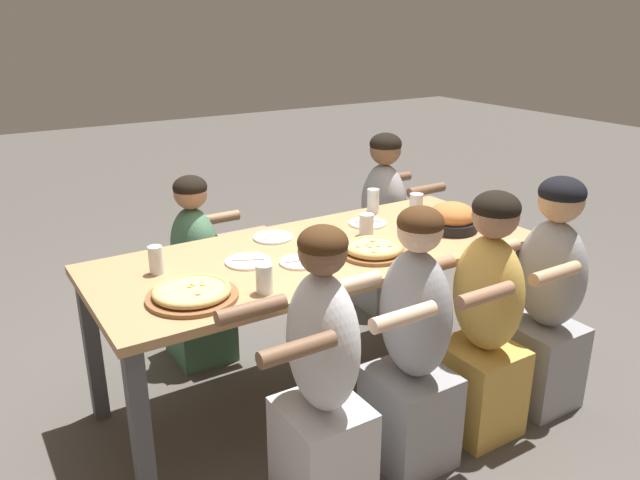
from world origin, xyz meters
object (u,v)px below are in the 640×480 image
(pizza_board_second, at_px, (192,293))
(diner_far_midleft, at_px, (197,279))
(drinking_glass_c, at_px, (264,280))
(drinking_glass_a, at_px, (156,261))
(drinking_glass_e, at_px, (366,226))
(diner_near_center, at_px, (412,353))
(diner_near_midleft, at_px, (322,385))
(diner_near_right, at_px, (547,303))
(empty_plate_c, at_px, (273,237))
(diner_near_midright, at_px, (484,326))
(diner_far_right, at_px, (383,229))
(drinking_glass_b, at_px, (416,204))
(empty_plate_b, at_px, (367,223))
(skillet_bowl, at_px, (452,218))
(empty_plate_d, at_px, (300,262))
(empty_plate_a, at_px, (248,261))
(pizza_board_main, at_px, (373,249))
(drinking_glass_d, at_px, (373,203))

(pizza_board_second, bearing_deg, diner_far_midleft, 68.54)
(drinking_glass_c, bearing_deg, drinking_glass_a, 125.73)
(drinking_glass_e, bearing_deg, diner_near_center, -110.97)
(diner_near_midleft, relative_size, diner_near_right, 1.00)
(drinking_glass_c, bearing_deg, empty_plate_c, 59.08)
(diner_near_midright, bearing_deg, diner_far_right, -18.53)
(diner_near_midright, bearing_deg, diner_near_midleft, 90.00)
(drinking_glass_b, distance_m, diner_near_midleft, 1.51)
(empty_plate_b, relative_size, drinking_glass_a, 1.62)
(skillet_bowl, relative_size, drinking_glass_c, 3.21)
(pizza_board_second, xyz_separation_m, diner_far_right, (1.63, 0.86, -0.27))
(diner_near_center, relative_size, diner_near_midleft, 1.00)
(empty_plate_d, bearing_deg, diner_near_midleft, -112.59)
(diner_near_midleft, bearing_deg, drinking_glass_b, -53.63)
(empty_plate_a, height_order, diner_near_right, diner_near_right)
(pizza_board_main, bearing_deg, empty_plate_d, 165.43)
(empty_plate_c, distance_m, drinking_glass_b, 0.90)
(pizza_board_main, height_order, empty_plate_b, pizza_board_main)
(pizza_board_main, distance_m, diner_near_right, 0.89)
(pizza_board_second, height_order, diner_far_right, diner_far_right)
(drinking_glass_b, distance_m, drinking_glass_e, 0.49)
(diner_near_center, bearing_deg, empty_plate_b, -24.17)
(drinking_glass_e, relative_size, diner_far_right, 0.10)
(diner_near_midright, bearing_deg, drinking_glass_c, 68.21)
(empty_plate_c, height_order, diner_far_right, diner_far_right)
(pizza_board_main, relative_size, diner_far_right, 0.27)
(empty_plate_c, xyz_separation_m, empty_plate_d, (-0.05, -0.36, 0.00))
(diner_near_center, distance_m, diner_near_midleft, 0.45)
(drinking_glass_c, height_order, diner_near_midleft, diner_near_midleft)
(pizza_board_main, height_order, drinking_glass_e, drinking_glass_e)
(drinking_glass_d, bearing_deg, diner_near_midleft, -134.25)
(pizza_board_second, height_order, diner_near_midright, diner_near_midright)
(empty_plate_a, height_order, drinking_glass_c, drinking_glass_c)
(drinking_glass_a, height_order, diner_near_right, diner_near_right)
(empty_plate_a, height_order, diner_far_right, diner_far_right)
(empty_plate_a, bearing_deg, drinking_glass_a, 165.87)
(drinking_glass_d, relative_size, drinking_glass_e, 1.25)
(drinking_glass_c, bearing_deg, diner_near_center, -36.41)
(drinking_glass_a, height_order, diner_near_center, diner_near_center)
(empty_plate_d, distance_m, drinking_glass_d, 0.86)
(pizza_board_second, bearing_deg, drinking_glass_e, 13.42)
(pizza_board_second, relative_size, diner_far_right, 0.32)
(empty_plate_d, height_order, drinking_glass_d, drinking_glass_d)
(skillet_bowl, bearing_deg, diner_far_midleft, 145.35)
(empty_plate_d, distance_m, diner_near_center, 0.66)
(drinking_glass_b, distance_m, diner_far_midleft, 1.31)
(drinking_glass_b, xyz_separation_m, drinking_glass_c, (-1.24, -0.51, 0.00))
(diner_near_right, bearing_deg, empty_plate_b, 28.16)
(diner_near_midleft, bearing_deg, drinking_glass_c, 7.49)
(skillet_bowl, distance_m, drinking_glass_b, 0.33)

